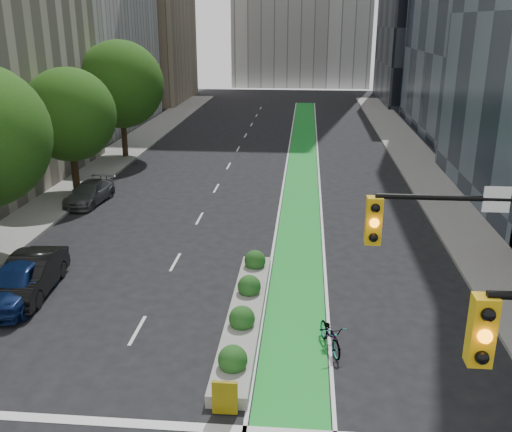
% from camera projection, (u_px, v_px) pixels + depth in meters
% --- Properties ---
extents(sidewalk_left, '(3.60, 90.00, 0.15)m').
position_uv_depth(sidewalk_left, '(83.00, 180.00, 38.65)').
color(sidewalk_left, gray).
rests_on(sidewalk_left, ground).
extents(sidewalk_right, '(3.60, 90.00, 0.15)m').
position_uv_depth(sidewalk_right, '(438.00, 188.00, 36.68)').
color(sidewalk_right, gray).
rests_on(sidewalk_right, ground).
extents(bike_lane_paint, '(2.20, 70.00, 0.01)m').
position_uv_depth(bike_lane_paint, '(302.00, 168.00, 42.15)').
color(bike_lane_paint, green).
rests_on(bike_lane_paint, ground).
extents(tree_midfar, '(5.60, 5.60, 7.76)m').
position_uv_depth(tree_midfar, '(69.00, 115.00, 34.17)').
color(tree_midfar, black).
rests_on(tree_midfar, ground).
extents(tree_far, '(6.60, 6.60, 9.00)m').
position_uv_depth(tree_far, '(120.00, 85.00, 43.35)').
color(tree_far, black).
rests_on(tree_far, ground).
extents(median_planter, '(1.20, 10.26, 1.10)m').
position_uv_depth(median_planter, '(245.00, 311.00, 20.55)').
color(median_planter, gray).
rests_on(median_planter, ground).
extents(bicycle, '(1.21, 2.05, 1.02)m').
position_uv_depth(bicycle, '(331.00, 335.00, 18.75)').
color(bicycle, gray).
rests_on(bicycle, ground).
extents(parked_car_left_near, '(2.04, 4.74, 1.60)m').
position_uv_depth(parked_car_left_near, '(18.00, 282.00, 21.88)').
color(parked_car_left_near, '#0C1D4B').
rests_on(parked_car_left_near, ground).
extents(parked_car_left_mid, '(2.01, 4.79, 1.54)m').
position_uv_depth(parked_car_left_mid, '(31.00, 275.00, 22.52)').
color(parked_car_left_mid, black).
rests_on(parked_car_left_mid, ground).
extents(parked_car_left_far, '(2.21, 4.50, 1.26)m').
position_uv_depth(parked_car_left_far, '(90.00, 193.00, 33.79)').
color(parked_car_left_far, '#545758').
rests_on(parked_car_left_far, ground).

